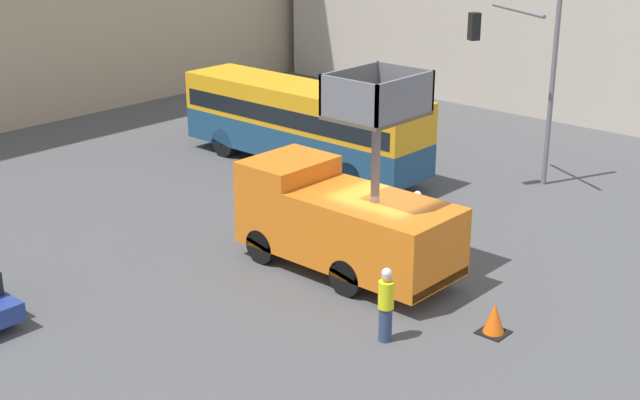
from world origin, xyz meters
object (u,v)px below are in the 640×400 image
object	(u,v)px
road_worker_near_truck	(386,304)
traffic_light_pole	(526,65)
utility_truck	(343,218)
city_bus	(303,120)
road_worker_directing	(417,220)
traffic_cone_near_truck	(494,319)

from	to	relation	value
road_worker_near_truck	traffic_light_pole	bearing A→B (deg)	-150.89
utility_truck	traffic_light_pole	size ratio (longest dim) A/B	0.97
utility_truck	road_worker_near_truck	bearing A→B (deg)	-125.35
city_bus	road_worker_directing	xyz separation A→B (m)	(-3.62, -7.98, -0.96)
traffic_light_pole	traffic_cone_near_truck	world-z (taller)	traffic_light_pole
city_bus	traffic_light_pole	bearing A→B (deg)	-148.01
traffic_light_pole	road_worker_near_truck	bearing A→B (deg)	-164.05
road_worker_near_truck	traffic_cone_near_truck	xyz separation A→B (m)	(2.05, -1.73, -0.58)
utility_truck	road_worker_directing	xyz separation A→B (m)	(2.67, -0.58, -0.67)
road_worker_near_truck	road_worker_directing	size ratio (longest dim) A/B	1.04
utility_truck	road_worker_near_truck	xyz separation A→B (m)	(-2.40, -3.39, -0.63)
road_worker_near_truck	traffic_cone_near_truck	world-z (taller)	road_worker_near_truck
city_bus	traffic_light_pole	world-z (taller)	traffic_light_pole
utility_truck	city_bus	bearing A→B (deg)	49.64
utility_truck	city_bus	size ratio (longest dim) A/B	0.60
road_worker_directing	utility_truck	bearing A→B (deg)	73.25
traffic_cone_near_truck	utility_truck	bearing A→B (deg)	86.04
utility_truck	road_worker_near_truck	size ratio (longest dim) A/B	3.38
city_bus	road_worker_near_truck	distance (m)	13.88
utility_truck	traffic_cone_near_truck	xyz separation A→B (m)	(-0.35, -5.12, -1.20)
city_bus	traffic_cone_near_truck	bearing A→B (deg)	159.32
road_worker_near_truck	traffic_cone_near_truck	distance (m)	2.75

